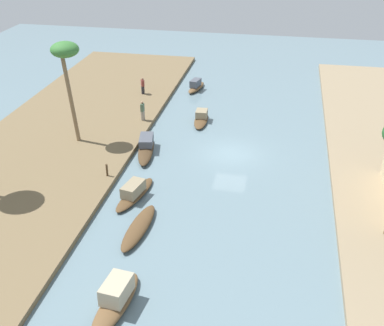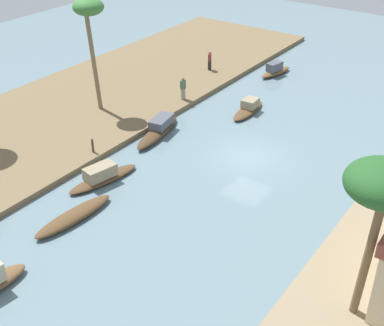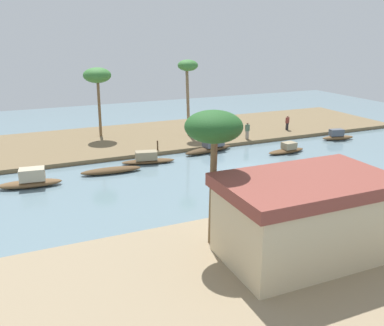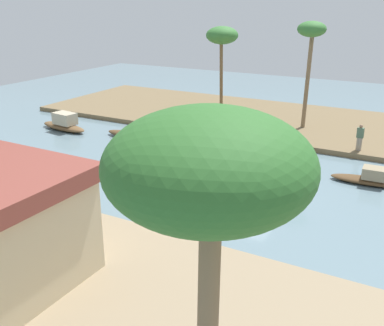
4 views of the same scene
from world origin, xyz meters
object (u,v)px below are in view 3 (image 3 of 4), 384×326
(sampan_open_hull, at_px, (210,148))
(person_by_mooring, at_px, (287,123))
(person_on_near_bank, at_px, (247,132))
(palm_tree_left_near, at_px, (188,70))
(palm_tree_left_far, at_px, (97,77))
(palm_tree_right_short, at_px, (214,130))
(sampan_midstream, at_px, (31,180))
(riverside_building, at_px, (305,217))
(mooring_post, at_px, (158,145))
(sampan_with_red_awning, at_px, (287,149))
(sampan_downstream_large, at_px, (337,136))
(sampan_foreground, at_px, (147,159))
(sampan_upstream_small, at_px, (111,170))

(sampan_open_hull, relative_size, person_by_mooring, 3.28)
(person_on_near_bank, xyz_separation_m, palm_tree_left_near, (4.70, -4.06, 5.91))
(palm_tree_left_far, xyz_separation_m, palm_tree_right_short, (-0.33, 25.03, -0.14))
(sampan_midstream, distance_m, riverside_building, 19.73)
(mooring_post, distance_m, palm_tree_left_near, 8.99)
(sampan_open_hull, distance_m, sampan_with_red_awning, 7.08)
(sampan_midstream, xyz_separation_m, riverside_building, (-11.31, 16.06, 1.86))
(sampan_with_red_awning, bearing_deg, sampan_open_hull, -29.10)
(sampan_downstream_large, xyz_separation_m, sampan_midstream, (29.73, 1.75, 0.10))
(sampan_with_red_awning, height_order, person_on_near_bank, person_on_near_bank)
(sampan_foreground, xyz_separation_m, sampan_midstream, (9.37, 1.97, 0.12))
(person_by_mooring, bearing_deg, mooring_post, 158.38)
(mooring_post, bearing_deg, riverside_building, 90.51)
(sampan_midstream, height_order, palm_tree_left_far, palm_tree_left_far)
(sampan_upstream_small, relative_size, riverside_building, 0.59)
(palm_tree_left_near, height_order, palm_tree_left_far, palm_tree_left_near)
(sampan_upstream_small, distance_m, sampan_midstream, 6.01)
(sampan_midstream, bearing_deg, sampan_downstream_large, -169.83)
(sampan_midstream, height_order, mooring_post, sampan_midstream)
(sampan_upstream_small, xyz_separation_m, person_by_mooring, (-20.83, -5.68, 0.90))
(person_by_mooring, height_order, palm_tree_left_near, palm_tree_left_near)
(person_on_near_bank, bearing_deg, palm_tree_left_near, 142.61)
(sampan_downstream_large, xyz_separation_m, sampan_foreground, (20.36, -0.21, -0.02))
(mooring_post, bearing_deg, person_on_near_bank, -178.57)
(person_by_mooring, relative_size, riverside_building, 0.20)
(sampan_downstream_large, bearing_deg, palm_tree_right_short, 46.04)
(person_by_mooring, bearing_deg, sampan_foreground, 165.34)
(sampan_midstream, xyz_separation_m, sampan_with_red_awning, (-22.10, 0.13, -0.18))
(palm_tree_left_far, bearing_deg, sampan_midstream, 57.31)
(person_on_near_bank, distance_m, palm_tree_left_near, 8.57)
(sampan_open_hull, distance_m, riverside_building, 19.63)
(sampan_with_red_awning, distance_m, person_by_mooring, 8.04)
(sampan_foreground, distance_m, sampan_midstream, 9.58)
(person_on_near_bank, height_order, person_by_mooring, person_on_near_bank)
(person_on_near_bank, bearing_deg, sampan_midstream, -164.00)
(sampan_open_hull, height_order, sampan_midstream, sampan_midstream)
(sampan_downstream_large, distance_m, sampan_upstream_small, 23.79)
(sampan_foreground, xyz_separation_m, person_on_near_bank, (-11.32, -2.65, 0.72))
(palm_tree_left_near, distance_m, palm_tree_left_far, 9.01)
(sampan_midstream, distance_m, palm_tree_left_near, 19.32)
(sampan_foreground, distance_m, mooring_post, 3.01)
(sampan_with_red_awning, distance_m, palm_tree_right_short, 20.25)
(sampan_foreground, height_order, sampan_midstream, sampan_midstream)
(sampan_foreground, bearing_deg, palm_tree_right_short, 96.19)
(sampan_open_hull, relative_size, sampan_upstream_small, 1.09)
(sampan_with_red_awning, bearing_deg, riverside_building, 52.68)
(sampan_upstream_small, xyz_separation_m, sampan_with_red_awning, (-16.14, 0.80, 0.10))
(sampan_upstream_small, bearing_deg, sampan_downstream_large, -173.24)
(sampan_upstream_small, xyz_separation_m, person_on_near_bank, (-14.72, -3.94, 0.88))
(sampan_open_hull, height_order, riverside_building, riverside_building)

